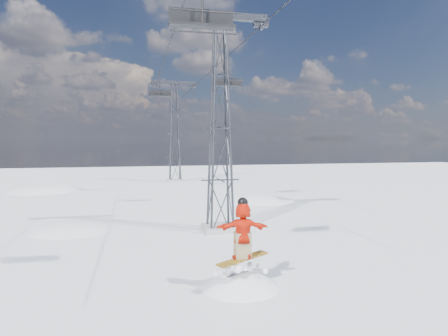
# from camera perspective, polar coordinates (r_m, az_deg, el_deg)

# --- Properties ---
(ground) EXTENTS (120.00, 120.00, 0.00)m
(ground) POSITION_cam_1_polar(r_m,az_deg,el_deg) (13.97, 3.19, -16.44)
(ground) COLOR white
(ground) RESTS_ON ground
(snow_terrain) EXTENTS (39.00, 37.00, 22.00)m
(snow_terrain) POSITION_cam_1_polar(r_m,az_deg,el_deg) (36.83, -14.14, -19.15)
(snow_terrain) COLOR white
(snow_terrain) RESTS_ON ground
(lift_tower_near) EXTENTS (5.20, 1.80, 11.43)m
(lift_tower_near) POSITION_cam_1_polar(r_m,az_deg,el_deg) (21.05, -0.55, 5.67)
(lift_tower_near) COLOR #999999
(lift_tower_near) RESTS_ON ground
(lift_tower_far) EXTENTS (5.20, 1.80, 11.43)m
(lift_tower_far) POSITION_cam_1_polar(r_m,az_deg,el_deg) (45.80, -7.05, 4.83)
(lift_tower_far) COLOR #999999
(lift_tower_far) RESTS_ON ground
(haul_cables) EXTENTS (4.46, 51.00, 0.06)m
(haul_cables) POSITION_cam_1_polar(r_m,az_deg,el_deg) (32.92, -4.84, 14.54)
(haul_cables) COLOR black
(haul_cables) RESTS_ON ground
(snowboarder_jump) EXTENTS (4.40, 4.40, 7.00)m
(snowboarder_jump) POSITION_cam_1_polar(r_m,az_deg,el_deg) (14.52, 2.32, -22.57)
(snowboarder_jump) COLOR white
(snowboarder_jump) RESTS_ON ground
(lift_chair_near) EXTENTS (2.11, 0.61, 2.62)m
(lift_chair_near) POSITION_cam_1_polar(r_m,az_deg,el_deg) (13.70, -3.15, 20.42)
(lift_chair_near) COLOR black
(lift_chair_near) RESTS_ON ground
(lift_chair_mid) EXTENTS (1.97, 0.57, 2.44)m
(lift_chair_mid) POSITION_cam_1_polar(r_m,az_deg,el_deg) (29.00, 0.71, 12.06)
(lift_chair_mid) COLOR black
(lift_chair_mid) RESTS_ON ground
(lift_chair_far) EXTENTS (1.96, 0.56, 2.43)m
(lift_chair_far) POSITION_cam_1_polar(r_m,az_deg,el_deg) (36.09, -9.14, 10.46)
(lift_chair_far) COLOR black
(lift_chair_far) RESTS_ON ground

